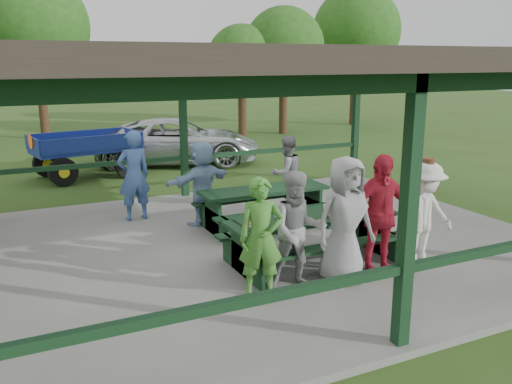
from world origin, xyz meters
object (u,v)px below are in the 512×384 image
picnic_table_near (312,233)px  pickup_truck (178,141)px  contestant_grey_mid (345,220)px  farm_trailer (87,154)px  spectator_blue (134,176)px  contestant_red (379,215)px  contestant_white_fedora (424,215)px  spectator_grey (287,173)px  picnic_table_far (264,203)px  spectator_lblue (202,183)px  contestant_green (261,238)px  contestant_grey_left (298,231)px

picnic_table_near → pickup_truck: size_ratio=0.54×
contestant_grey_mid → farm_trailer: 9.63m
contestant_grey_mid → pickup_truck: contestant_grey_mid is taller
pickup_truck → farm_trailer: bearing=126.5°
contestant_grey_mid → spectator_blue: bearing=115.3°
contestant_red → contestant_grey_mid: bearing=-169.1°
contestant_white_fedora → spectator_grey: size_ratio=1.08×
picnic_table_far → contestant_white_fedora: (1.27, -2.89, 0.36)m
spectator_lblue → farm_trailer: bearing=-99.0°
pickup_truck → picnic_table_far: bearing=-165.5°
picnic_table_far → spectator_blue: 2.65m
contestant_green → contestant_grey_mid: (1.28, -0.07, 0.10)m
spectator_lblue → spectator_grey: size_ratio=1.03×
contestant_white_fedora → pickup_truck: (-0.60, 10.32, -0.22)m
spectator_lblue → pickup_truck: size_ratio=0.32×
contestant_green → contestant_grey_left: size_ratio=0.99×
spectator_blue → spectator_lblue: bearing=137.7°
contestant_grey_mid → spectator_lblue: 3.65m
picnic_table_near → contestant_green: size_ratio=1.68×
contestant_grey_mid → spectator_blue: size_ratio=1.02×
contestant_grey_left → spectator_blue: spectator_blue is taller
contestant_grey_left → spectator_blue: (-1.25, 4.30, 0.06)m
contestant_white_fedora → spectator_blue: spectator_blue is taller
picnic_table_far → spectator_grey: (0.98, 0.91, 0.32)m
picnic_table_near → pickup_truck: 9.47m
spectator_lblue → contestant_red: bearing=91.2°
contestant_red → spectator_grey: size_ratio=1.15×
picnic_table_near → contestant_green: bearing=-148.5°
contestant_grey_left → spectator_grey: 4.10m
contestant_grey_left → farm_trailer: contestant_grey_left is taller
contestant_white_fedora → farm_trailer: bearing=110.7°
spectator_grey → farm_trailer: spectator_grey is taller
spectator_lblue → contestant_white_fedora: bearing=100.7°
contestant_green → spectator_lblue: contestant_green is taller
spectator_blue → spectator_grey: spectator_blue is taller
contestant_grey_mid → contestant_red: 0.63m
contestant_green → spectator_lblue: bearing=101.9°
spectator_blue → pickup_truck: (2.77, 5.89, -0.29)m
picnic_table_far → contestant_white_fedora: contestant_white_fedora is taller
picnic_table_near → spectator_grey: bearing=68.6°
picnic_table_near → pickup_truck: bearing=85.0°
contestant_red → spectator_lblue: bearing=120.3°
contestant_grey_left → spectator_blue: size_ratio=0.93×
contestant_red → contestant_white_fedora: contestant_red is taller
spectator_lblue → spectator_blue: bearing=-58.0°
picnic_table_near → farm_trailer: farm_trailer is taller
spectator_lblue → picnic_table_far: bearing=122.9°
contestant_red → spectator_lblue: size_ratio=1.12×
contestant_green → farm_trailer: bearing=114.4°
picnic_table_near → contestant_green: contestant_green is taller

